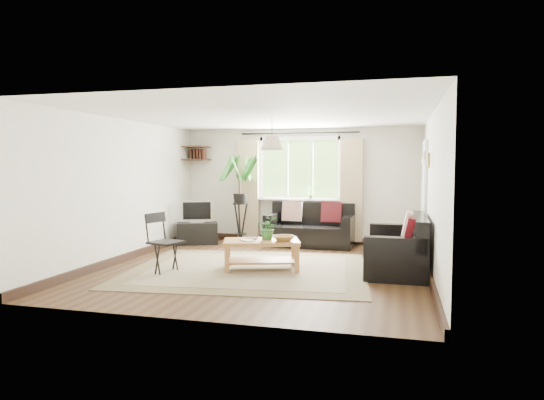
% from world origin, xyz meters
% --- Properties ---
extents(floor, '(5.50, 5.50, 0.00)m').
position_xyz_m(floor, '(0.00, 0.00, 0.00)').
color(floor, black).
rests_on(floor, ground).
extents(ceiling, '(5.50, 5.50, 0.00)m').
position_xyz_m(ceiling, '(0.00, 0.00, 2.40)').
color(ceiling, white).
rests_on(ceiling, floor).
extents(wall_back, '(5.00, 0.02, 2.40)m').
position_xyz_m(wall_back, '(0.00, 2.75, 1.20)').
color(wall_back, beige).
rests_on(wall_back, floor).
extents(wall_front, '(5.00, 0.02, 2.40)m').
position_xyz_m(wall_front, '(0.00, -2.75, 1.20)').
color(wall_front, beige).
rests_on(wall_front, floor).
extents(wall_left, '(0.02, 5.50, 2.40)m').
position_xyz_m(wall_left, '(-2.50, 0.00, 1.20)').
color(wall_left, beige).
rests_on(wall_left, floor).
extents(wall_right, '(0.02, 5.50, 2.40)m').
position_xyz_m(wall_right, '(2.50, 0.00, 1.20)').
color(wall_right, beige).
rests_on(wall_right, floor).
extents(rug, '(3.91, 3.46, 0.02)m').
position_xyz_m(rug, '(-0.21, -0.25, 0.01)').
color(rug, '#BAB190').
rests_on(rug, floor).
extents(window, '(2.50, 0.16, 2.16)m').
position_xyz_m(window, '(0.00, 2.71, 1.55)').
color(window, white).
rests_on(window, wall_back).
extents(door, '(0.06, 0.96, 2.06)m').
position_xyz_m(door, '(2.47, 1.70, 1.00)').
color(door, silver).
rests_on(door, wall_right).
extents(corner_shelf, '(0.50, 0.50, 0.34)m').
position_xyz_m(corner_shelf, '(-2.25, 2.50, 1.89)').
color(corner_shelf, black).
rests_on(corner_shelf, wall_back).
extents(pendant_lamp, '(0.36, 0.36, 0.54)m').
position_xyz_m(pendant_lamp, '(0.00, 0.40, 2.05)').
color(pendant_lamp, beige).
rests_on(pendant_lamp, ceiling).
extents(wall_sconce, '(0.12, 0.12, 0.28)m').
position_xyz_m(wall_sconce, '(2.43, 0.30, 1.74)').
color(wall_sconce, beige).
rests_on(wall_sconce, wall_right).
extents(sofa_back, '(1.77, 0.92, 0.82)m').
position_xyz_m(sofa_back, '(0.31, 2.26, 0.41)').
color(sofa_back, black).
rests_on(sofa_back, floor).
extents(sofa_right, '(1.74, 0.87, 0.82)m').
position_xyz_m(sofa_right, '(2.00, 0.24, 0.41)').
color(sofa_right, black).
rests_on(sofa_right, floor).
extents(coffee_table, '(1.29, 0.95, 0.47)m').
position_xyz_m(coffee_table, '(-0.01, -0.20, 0.24)').
color(coffee_table, '#9A6732').
rests_on(coffee_table, floor).
extents(table_plant, '(0.37, 0.34, 0.36)m').
position_xyz_m(table_plant, '(0.07, -0.12, 0.65)').
color(table_plant, '#2F6A2A').
rests_on(table_plant, coffee_table).
extents(bowl, '(0.45, 0.45, 0.08)m').
position_xyz_m(bowl, '(0.34, -0.20, 0.51)').
color(bowl, '#A17637').
rests_on(bowl, coffee_table).
extents(book_a, '(0.28, 0.28, 0.02)m').
position_xyz_m(book_a, '(-0.26, -0.39, 0.48)').
color(book_a, white).
rests_on(book_a, coffee_table).
extents(book_b, '(0.17, 0.23, 0.02)m').
position_xyz_m(book_b, '(-0.27, -0.15, 0.48)').
color(book_b, brown).
rests_on(book_b, coffee_table).
extents(tv_stand, '(0.94, 0.76, 0.44)m').
position_xyz_m(tv_stand, '(-2.00, 1.91, 0.22)').
color(tv_stand, black).
rests_on(tv_stand, floor).
extents(tv, '(0.66, 0.45, 0.49)m').
position_xyz_m(tv, '(-2.00, 1.91, 0.69)').
color(tv, '#A5A5AA').
rests_on(tv, tv_stand).
extents(palm_stand, '(0.80, 0.80, 1.84)m').
position_xyz_m(palm_stand, '(-1.14, 2.15, 0.92)').
color(palm_stand, black).
rests_on(palm_stand, floor).
extents(folding_chair, '(0.58, 0.58, 0.90)m').
position_xyz_m(folding_chair, '(-1.34, -0.77, 0.45)').
color(folding_chair, black).
rests_on(folding_chair, floor).
extents(sill_plant, '(0.14, 0.10, 0.27)m').
position_xyz_m(sill_plant, '(0.25, 2.63, 1.06)').
color(sill_plant, '#2D6023').
rests_on(sill_plant, window).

